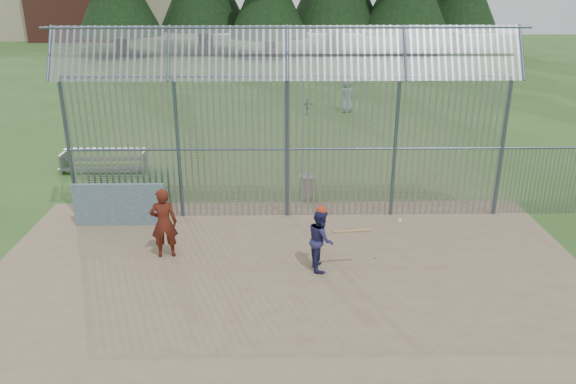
{
  "coord_description": "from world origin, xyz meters",
  "views": [
    {
      "loc": [
        -0.24,
        -11.42,
        6.4
      ],
      "look_at": [
        0.0,
        2.0,
        1.3
      ],
      "focal_mm": 35.0,
      "sensor_mm": 36.0,
      "label": 1
    }
  ],
  "objects_px": {
    "bleacher": "(104,160)",
    "batter": "(321,239)",
    "onlooker": "(164,223)",
    "dugout_wall": "(120,205)",
    "trash_can": "(308,187)"
  },
  "relations": [
    {
      "from": "onlooker",
      "to": "bleacher",
      "type": "distance_m",
      "value": 7.47
    },
    {
      "from": "batter",
      "to": "onlooker",
      "type": "bearing_deg",
      "value": 75.09
    },
    {
      "from": "onlooker",
      "to": "trash_can",
      "type": "xyz_separation_m",
      "value": [
        3.68,
        3.85,
        -0.52
      ]
    },
    {
      "from": "batter",
      "to": "bleacher",
      "type": "distance_m",
      "value": 10.23
    },
    {
      "from": "bleacher",
      "to": "batter",
      "type": "bearing_deg",
      "value": -45.75
    },
    {
      "from": "dugout_wall",
      "to": "onlooker",
      "type": "bearing_deg",
      "value": -50.05
    },
    {
      "from": "dugout_wall",
      "to": "trash_can",
      "type": "relative_size",
      "value": 3.05
    },
    {
      "from": "dugout_wall",
      "to": "batter",
      "type": "relative_size",
      "value": 1.69
    },
    {
      "from": "batter",
      "to": "trash_can",
      "type": "xyz_separation_m",
      "value": [
        -0.06,
        4.53,
        -0.38
      ]
    },
    {
      "from": "dugout_wall",
      "to": "bleacher",
      "type": "distance_m",
      "value": 5.08
    },
    {
      "from": "dugout_wall",
      "to": "onlooker",
      "type": "distance_m",
      "value": 2.48
    },
    {
      "from": "onlooker",
      "to": "dugout_wall",
      "type": "bearing_deg",
      "value": -57.95
    },
    {
      "from": "batter",
      "to": "onlooker",
      "type": "xyz_separation_m",
      "value": [
        -3.75,
        0.69,
        0.14
      ]
    },
    {
      "from": "dugout_wall",
      "to": "trash_can",
      "type": "xyz_separation_m",
      "value": [
        5.27,
        1.95,
        -0.24
      ]
    },
    {
      "from": "batter",
      "to": "trash_can",
      "type": "distance_m",
      "value": 4.55
    }
  ]
}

